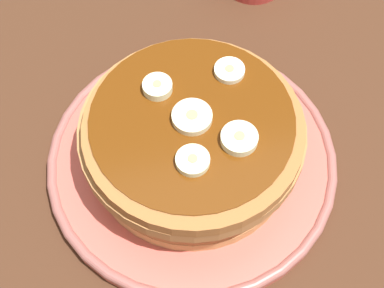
% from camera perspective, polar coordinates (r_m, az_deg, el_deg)
% --- Properties ---
extents(ground_plane, '(1.40, 1.40, 0.03)m').
position_cam_1_polar(ground_plane, '(0.58, -0.00, -2.77)').
color(ground_plane, '#422616').
extents(plate, '(0.28, 0.28, 0.02)m').
position_cam_1_polar(plate, '(0.56, -0.00, -1.62)').
color(plate, '#CC594C').
rests_on(plate, ground_plane).
extents(pancake_stack, '(0.20, 0.21, 0.07)m').
position_cam_1_polar(pancake_stack, '(0.52, 0.23, 0.42)').
color(pancake_stack, tan).
rests_on(pancake_stack, plate).
extents(banana_slice_0, '(0.03, 0.03, 0.01)m').
position_cam_1_polar(banana_slice_0, '(0.49, -0.47, 2.26)').
color(banana_slice_0, beige).
rests_on(banana_slice_0, pancake_stack).
extents(banana_slice_1, '(0.03, 0.03, 0.01)m').
position_cam_1_polar(banana_slice_1, '(0.52, 3.68, 7.16)').
color(banana_slice_1, '#EFEBC5').
rests_on(banana_slice_1, pancake_stack).
extents(banana_slice_2, '(0.03, 0.03, 0.01)m').
position_cam_1_polar(banana_slice_2, '(0.48, 4.65, 0.51)').
color(banana_slice_2, '#EDEEBF').
rests_on(banana_slice_2, pancake_stack).
extents(banana_slice_3, '(0.03, 0.03, 0.01)m').
position_cam_1_polar(banana_slice_3, '(0.47, 0.07, -1.67)').
color(banana_slice_3, '#EDECB5').
rests_on(banana_slice_3, pancake_stack).
extents(banana_slice_4, '(0.03, 0.03, 0.01)m').
position_cam_1_polar(banana_slice_4, '(0.51, -3.40, 5.57)').
color(banana_slice_4, '#F0F1BE').
rests_on(banana_slice_4, pancake_stack).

